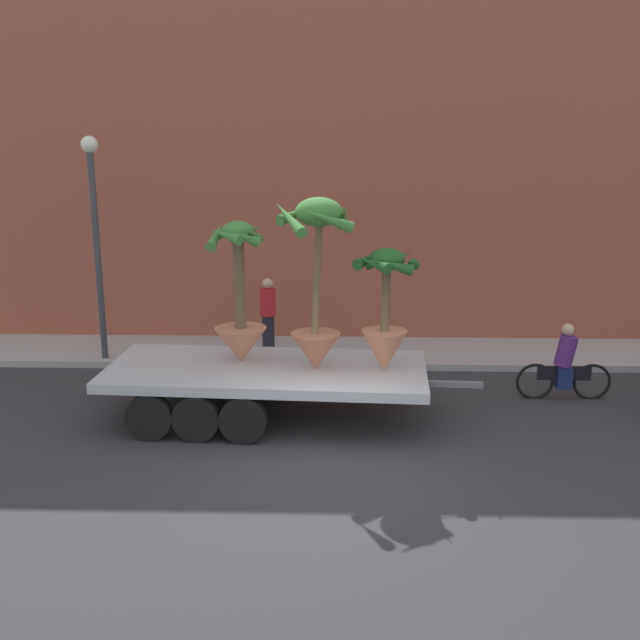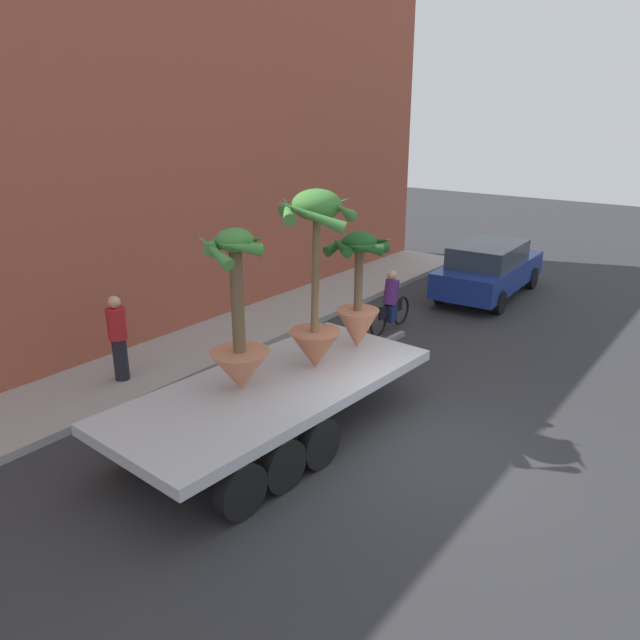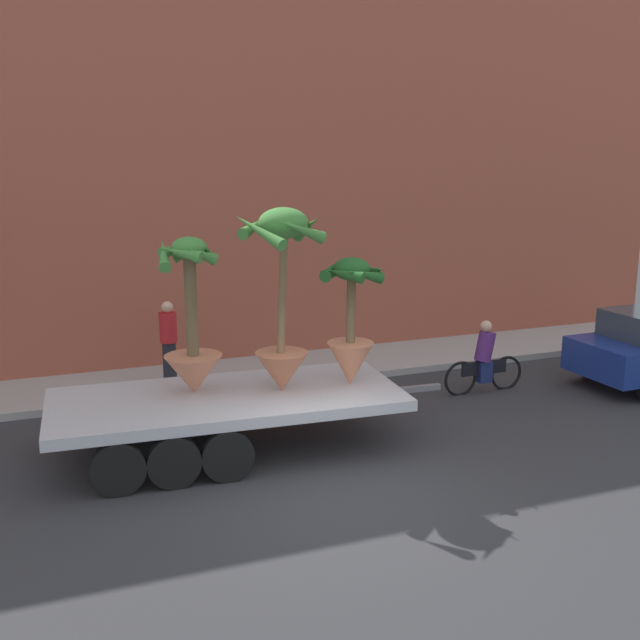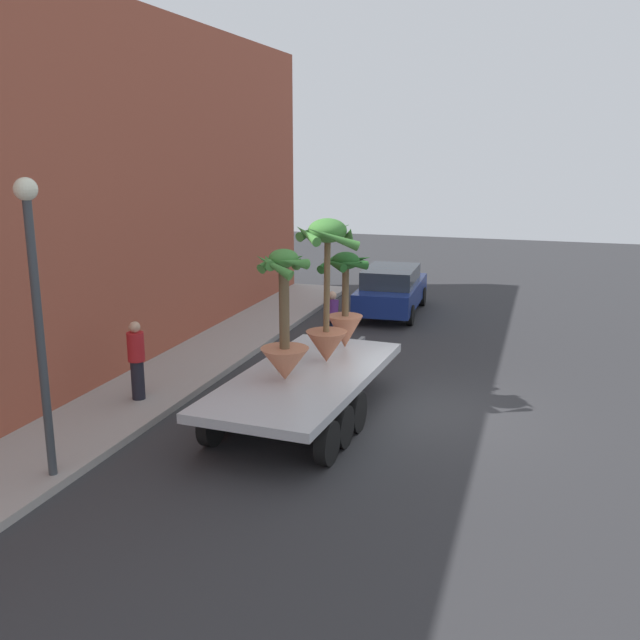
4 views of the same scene
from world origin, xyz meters
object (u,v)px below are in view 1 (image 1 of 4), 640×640
at_px(pedestrian_near_gate, 268,314).
at_px(street_lamp, 95,220).
at_px(potted_palm_rear, 240,308).
at_px(potted_palm_front, 317,284).
at_px(flatbed_trailer, 253,377).
at_px(potted_palm_middle, 385,316).
at_px(cyclist, 565,366).

bearing_deg(pedestrian_near_gate, street_lamp, -170.51).
relative_size(potted_palm_rear, potted_palm_front, 0.85).
relative_size(flatbed_trailer, potted_palm_rear, 2.62).
bearing_deg(potted_palm_rear, potted_palm_front, -16.80).
distance_m(flatbed_trailer, street_lamp, 5.39).
bearing_deg(street_lamp, potted_palm_middle, -28.76).
bearing_deg(potted_palm_middle, potted_palm_rear, 169.23).
xyz_separation_m(potted_palm_front, cyclist, (4.76, 1.31, -1.85)).
height_order(flatbed_trailer, pedestrian_near_gate, pedestrian_near_gate).
xyz_separation_m(potted_palm_middle, potted_palm_front, (-1.19, 0.07, 0.53)).
distance_m(potted_palm_middle, pedestrian_near_gate, 4.70).
bearing_deg(potted_palm_middle, street_lamp, 151.24).
bearing_deg(cyclist, pedestrian_near_gate, 157.09).
bearing_deg(pedestrian_near_gate, flatbed_trailer, -88.80).
height_order(potted_palm_rear, potted_palm_front, potted_palm_front).
height_order(flatbed_trailer, street_lamp, street_lamp).
distance_m(potted_palm_rear, potted_palm_middle, 2.64).
height_order(potted_palm_rear, potted_palm_middle, potted_palm_rear).
height_order(flatbed_trailer, cyclist, cyclist).
height_order(cyclist, street_lamp, street_lamp).
height_order(potted_palm_middle, pedestrian_near_gate, potted_palm_middle).
bearing_deg(potted_palm_middle, potted_palm_front, 176.66).
relative_size(potted_palm_rear, potted_palm_middle, 1.18).
xyz_separation_m(potted_palm_rear, street_lamp, (-3.44, 2.82, 1.25)).
relative_size(pedestrian_near_gate, street_lamp, 0.35).
height_order(potted_palm_front, pedestrian_near_gate, potted_palm_front).
bearing_deg(street_lamp, cyclist, -11.36).
distance_m(potted_palm_rear, cyclist, 6.37).
xyz_separation_m(potted_palm_middle, pedestrian_near_gate, (-2.42, 3.91, -0.94)).
xyz_separation_m(potted_palm_rear, potted_palm_front, (1.40, -0.42, 0.53)).
bearing_deg(cyclist, flatbed_trailer, -169.13).
height_order(potted_palm_middle, potted_palm_front, potted_palm_front).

